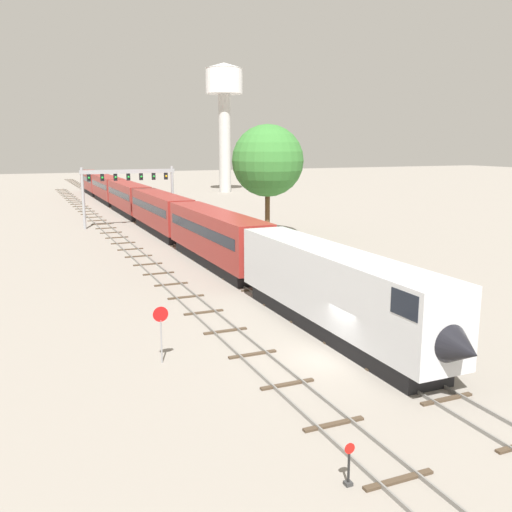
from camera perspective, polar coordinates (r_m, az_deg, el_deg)
name	(u,v)px	position (r m, az deg, el deg)	size (l,w,h in m)	color
ground_plane	(332,358)	(29.19, 7.66, -10.19)	(400.00, 400.00, 0.00)	gray
track_main	(133,217)	(85.43, -12.24, 3.88)	(2.60, 200.00, 0.16)	slate
track_near	(120,240)	(64.97, -13.54, 1.57)	(2.60, 160.00, 0.16)	slate
passenger_train	(142,204)	(79.07, -11.43, 5.19)	(3.04, 120.21, 4.80)	silver
signal_gantry	(129,182)	(75.28, -12.70, 7.24)	(12.10, 0.49, 7.74)	#999BA0
water_tower	(224,95)	(127.93, -3.22, 15.86)	(8.17, 8.17, 27.77)	beige
switch_stand	(349,470)	(19.26, 9.31, -20.52)	(0.36, 0.24, 1.46)	black
stop_sign	(161,327)	(28.14, -9.55, -7.02)	(0.76, 0.08, 2.88)	gray
trackside_tree_left	(268,161)	(64.31, 1.18, 9.55)	(8.07, 8.07, 12.79)	brown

